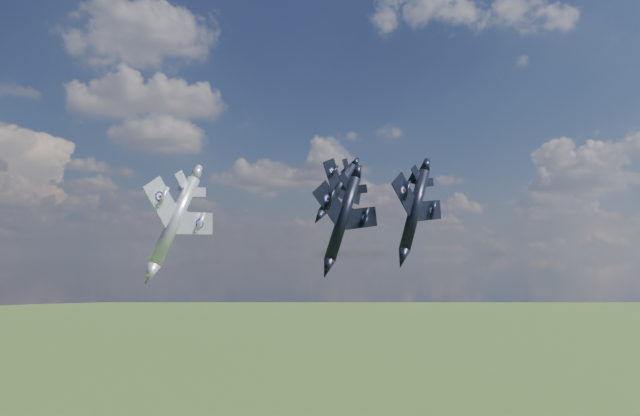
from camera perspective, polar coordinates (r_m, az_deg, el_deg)
name	(u,v)px	position (r m, az deg, el deg)	size (l,w,h in m)	color
jet_lead_navy	(343,218)	(74.44, 2.09, -0.93)	(10.46, 14.58, 3.02)	black
jet_right_navy	(415,210)	(77.10, 8.65, -0.17)	(10.49, 14.63, 3.03)	black
jet_high_navy	(338,189)	(94.43, 1.64, 1.77)	(9.69, 13.52, 2.80)	black
jet_left_silver	(175,221)	(74.78, -13.15, -1.13)	(11.40, 15.89, 3.29)	#94979E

